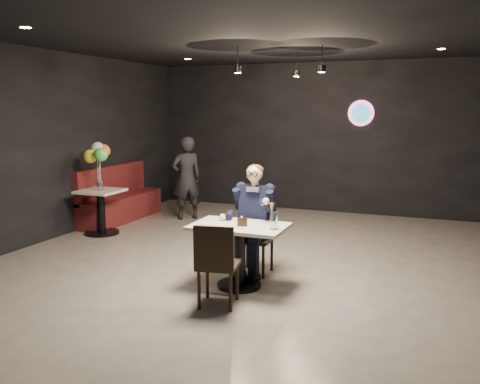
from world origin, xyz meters
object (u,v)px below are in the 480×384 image
at_px(sundae_glass, 274,220).
at_px(balloon_vase, 100,185).
at_px(chair_near, 218,263).
at_px(booth_bench, 121,194).
at_px(main_table, 239,256).
at_px(chair_far, 255,238).
at_px(seated_man, 255,218).
at_px(passerby, 187,178).
at_px(side_table, 101,210).

relative_size(sundae_glass, balloon_vase, 1.24).
height_order(chair_near, booth_bench, booth_bench).
xyz_separation_m(main_table, chair_far, (0.00, 0.55, 0.09)).
bearing_deg(seated_man, chair_far, 135.00).
bearing_deg(passerby, main_table, 82.46).
height_order(chair_near, side_table, chair_near).
relative_size(side_table, passerby, 0.52).
bearing_deg(chair_near, passerby, 111.59).
distance_m(side_table, balloon_vase, 0.42).
bearing_deg(chair_far, chair_near, -90.00).
height_order(chair_far, balloon_vase, chair_far).
xyz_separation_m(chair_far, side_table, (-3.10, 0.99, -0.05)).
distance_m(chair_near, side_table, 3.77).
bearing_deg(main_table, balloon_vase, 153.54).
bearing_deg(balloon_vase, side_table, 0.00).
xyz_separation_m(main_table, booth_bench, (-3.40, 2.54, 0.14)).
height_order(main_table, chair_near, chair_near).
bearing_deg(main_table, passerby, 126.49).
distance_m(chair_far, booth_bench, 3.94).
bearing_deg(booth_bench, chair_near, -42.73).
relative_size(side_table, balloon_vase, 5.17).
height_order(balloon_vase, passerby, passerby).
relative_size(chair_far, passerby, 0.59).
bearing_deg(chair_near, balloon_vase, 135.12).
xyz_separation_m(main_table, chair_near, (0.00, -0.60, 0.09)).
relative_size(chair_near, seated_man, 0.64).
bearing_deg(chair_far, balloon_vase, 162.24).
bearing_deg(main_table, booth_bench, 143.21).
xyz_separation_m(sundae_glass, side_table, (-3.54, 1.59, -0.44)).
distance_m(main_table, passerby, 3.91).
bearing_deg(chair_far, seated_man, -45.00).
bearing_deg(booth_bench, seated_man, -30.37).
bearing_deg(booth_bench, main_table, -36.79).
bearing_deg(sundae_glass, booth_bench, 145.98).
height_order(chair_near, sundae_glass, sundae_glass).
bearing_deg(side_table, passerby, 63.58).
relative_size(chair_far, sundae_glass, 4.71).
bearing_deg(passerby, side_table, 19.56).
bearing_deg(balloon_vase, chair_far, -17.76).
xyz_separation_m(main_table, sundae_glass, (0.44, -0.05, 0.47)).
bearing_deg(main_table, sundae_glass, -6.13).
bearing_deg(booth_bench, side_table, -73.30).
distance_m(sundae_glass, passerby, 4.20).
bearing_deg(balloon_vase, main_table, -26.46).
distance_m(balloon_vase, passerby, 1.77).
height_order(main_table, passerby, passerby).
relative_size(balloon_vase, passerby, 0.10).
height_order(seated_man, booth_bench, seated_man).
height_order(main_table, seated_man, seated_man).
relative_size(booth_bench, side_table, 2.52).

